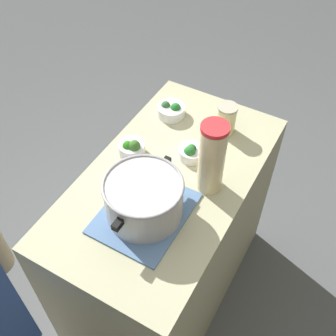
{
  "coord_description": "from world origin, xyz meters",
  "views": [
    {
      "loc": [
        0.92,
        0.52,
        2.14
      ],
      "look_at": [
        0.0,
        0.0,
        0.95
      ],
      "focal_mm": 44.63,
      "sensor_mm": 36.0,
      "label": 1
    }
  ],
  "objects_px": {
    "broccoli_bowl_center": "(191,152)",
    "broccoli_bowl_back": "(171,110)",
    "cooking_pot": "(144,198)",
    "mason_jar": "(226,119)",
    "lemonade_pitcher": "(212,158)",
    "broccoli_bowl_front": "(132,148)"
  },
  "relations": [
    {
      "from": "broccoli_bowl_center",
      "to": "broccoli_bowl_back",
      "type": "xyz_separation_m",
      "value": [
        -0.19,
        -0.2,
        -0.0
      ]
    },
    {
      "from": "broccoli_bowl_center",
      "to": "broccoli_bowl_back",
      "type": "bearing_deg",
      "value": -133.93
    },
    {
      "from": "cooking_pot",
      "to": "broccoli_bowl_back",
      "type": "bearing_deg",
      "value": -160.85
    },
    {
      "from": "mason_jar",
      "to": "broccoli_bowl_center",
      "type": "height_order",
      "value": "mason_jar"
    },
    {
      "from": "mason_jar",
      "to": "lemonade_pitcher",
      "type": "bearing_deg",
      "value": 13.24
    },
    {
      "from": "mason_jar",
      "to": "broccoli_bowl_back",
      "type": "xyz_separation_m",
      "value": [
        0.02,
        -0.25,
        -0.04
      ]
    },
    {
      "from": "cooking_pot",
      "to": "broccoli_bowl_center",
      "type": "distance_m",
      "value": 0.34
    },
    {
      "from": "mason_jar",
      "to": "broccoli_bowl_front",
      "type": "distance_m",
      "value": 0.42
    },
    {
      "from": "lemonade_pitcher",
      "to": "broccoli_bowl_front",
      "type": "height_order",
      "value": "lemonade_pitcher"
    },
    {
      "from": "broccoli_bowl_center",
      "to": "broccoli_bowl_back",
      "type": "height_order",
      "value": "broccoli_bowl_center"
    },
    {
      "from": "broccoli_bowl_front",
      "to": "lemonade_pitcher",
      "type": "bearing_deg",
      "value": 90.54
    },
    {
      "from": "cooking_pot",
      "to": "mason_jar",
      "type": "bearing_deg",
      "value": 172.55
    },
    {
      "from": "cooking_pot",
      "to": "mason_jar",
      "type": "xyz_separation_m",
      "value": [
        -0.54,
        0.07,
        -0.02
      ]
    },
    {
      "from": "cooking_pot",
      "to": "broccoli_bowl_front",
      "type": "xyz_separation_m",
      "value": [
        -0.23,
        -0.2,
        -0.06
      ]
    },
    {
      "from": "broccoli_bowl_center",
      "to": "broccoli_bowl_back",
      "type": "relative_size",
      "value": 0.85
    },
    {
      "from": "lemonade_pitcher",
      "to": "broccoli_bowl_back",
      "type": "distance_m",
      "value": 0.45
    },
    {
      "from": "lemonade_pitcher",
      "to": "mason_jar",
      "type": "xyz_separation_m",
      "value": [
        -0.31,
        -0.07,
        -0.09
      ]
    },
    {
      "from": "broccoli_bowl_back",
      "to": "lemonade_pitcher",
      "type": "bearing_deg",
      "value": 48.51
    },
    {
      "from": "cooking_pot",
      "to": "mason_jar",
      "type": "distance_m",
      "value": 0.55
    },
    {
      "from": "broccoli_bowl_front",
      "to": "broccoli_bowl_back",
      "type": "height_order",
      "value": "broccoli_bowl_front"
    },
    {
      "from": "mason_jar",
      "to": "cooking_pot",
      "type": "bearing_deg",
      "value": -7.45
    },
    {
      "from": "cooking_pot",
      "to": "broccoli_bowl_front",
      "type": "relative_size",
      "value": 3.22
    }
  ]
}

